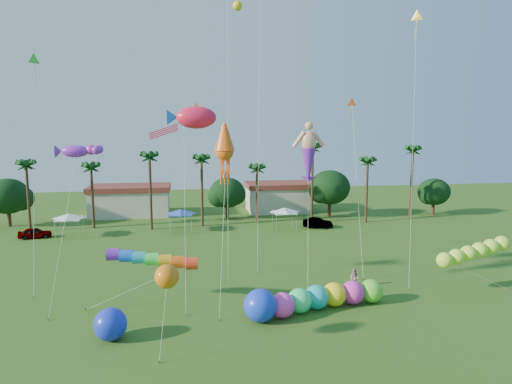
{
  "coord_description": "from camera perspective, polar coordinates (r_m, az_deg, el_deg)",
  "views": [
    {
      "loc": [
        -5.31,
        -23.89,
        13.82
      ],
      "look_at": [
        0.0,
        10.0,
        9.0
      ],
      "focal_mm": 32.0,
      "sensor_mm": 36.0,
      "label": 1
    }
  ],
  "objects": [
    {
      "name": "buildings_row",
      "position": [
        74.86,
        -7.09,
        -1.14
      ],
      "size": [
        35.0,
        7.0,
        4.0
      ],
      "color": "beige",
      "rests_on": "ground"
    },
    {
      "name": "green_worm",
      "position": [
        41.59,
        22.5,
        -7.88
      ],
      "size": [
        9.74,
        3.24,
        3.67
      ],
      "color": "#BAFE38",
      "rests_on": "ground"
    },
    {
      "name": "merman_kite",
      "position": [
        39.1,
        6.58,
        4.48
      ],
      "size": [
        2.41,
        5.2,
        13.92
      ],
      "color": "#F1A389",
      "rests_on": "ground"
    },
    {
      "name": "car_b",
      "position": [
        64.4,
        7.72,
        -3.84
      ],
      "size": [
        4.35,
        2.3,
        1.36
      ],
      "primitive_type": "imported",
      "rotation": [
        0.0,
        0.0,
        1.35
      ],
      "color": "#4C4C54",
      "rests_on": "ground"
    },
    {
      "name": "spectator_b",
      "position": [
        41.39,
        12.19,
        -10.48
      ],
      "size": [
        0.98,
        1.02,
        1.66
      ],
      "primitive_type": "imported",
      "rotation": [
        0.0,
        0.0,
        -0.96
      ],
      "color": "#AB928E",
      "rests_on": "ground"
    },
    {
      "name": "rainbow_tube",
      "position": [
        36.33,
        -10.94,
        -8.91
      ],
      "size": [
        9.92,
        2.11,
        3.83
      ],
      "color": "red",
      "rests_on": "ground"
    },
    {
      "name": "squid_kite",
      "position": [
        35.51,
        -3.94,
        5.04
      ],
      "size": [
        1.79,
        4.94,
        14.26
      ],
      "color": "#FF5C14",
      "rests_on": "ground"
    },
    {
      "name": "tree_line",
      "position": [
        69.12,
        -1.44,
        0.06
      ],
      "size": [
        69.46,
        8.91,
        11.0
      ],
      "color": "#3A2819",
      "rests_on": "ground"
    },
    {
      "name": "tent_row",
      "position": [
        61.24,
        -9.41,
        -2.52
      ],
      "size": [
        31.0,
        4.0,
        0.6
      ],
      "color": "white",
      "rests_on": "ground"
    },
    {
      "name": "lobster_kite",
      "position": [
        39.07,
        -21.66,
        4.76
      ],
      "size": [
        3.63,
        5.78,
        12.71
      ],
      "color": "purple",
      "rests_on": "ground"
    },
    {
      "name": "caterpillar_inflatable",
      "position": [
        35.65,
        6.84,
        -13.12
      ],
      "size": [
        11.75,
        4.66,
        2.4
      ],
      "rotation": [
        0.0,
        0.0,
        0.25
      ],
      "color": "#FF43BE",
      "rests_on": "ground"
    },
    {
      "name": "blue_ball",
      "position": [
        32.52,
        -17.74,
        -15.47
      ],
      "size": [
        2.16,
        2.16,
        2.16
      ],
      "primitive_type": "sphere",
      "color": "#192DE1",
      "rests_on": "ground"
    },
    {
      "name": "orange_ball_kite",
      "position": [
        28.27,
        -11.09,
        -10.32
      ],
      "size": [
        1.94,
        1.94,
        5.75
      ],
      "color": "orange",
      "rests_on": "ground"
    },
    {
      "name": "ground",
      "position": [
        28.11,
        3.39,
        -21.47
      ],
      "size": [
        160.0,
        160.0,
        0.0
      ],
      "primitive_type": "plane",
      "color": "#285116",
      "rests_on": "ground"
    },
    {
      "name": "delta_kite_yellow",
      "position": [
        45.69,
        19.42,
        19.4
      ],
      "size": [
        2.5,
        5.14,
        24.29
      ],
      "color": "yellow",
      "rests_on": "ground"
    },
    {
      "name": "delta_kite_red",
      "position": [
        45.9,
        11.92,
        10.37
      ],
      "size": [
        1.05,
        4.89,
        16.77
      ],
      "color": "#E94B19",
      "rests_on": "ground"
    },
    {
      "name": "delta_kite_green",
      "position": [
        43.61,
        -26.0,
        14.16
      ],
      "size": [
        0.98,
        3.98,
        20.06
      ],
      "color": "#3CD832",
      "rests_on": "ground"
    },
    {
      "name": "car_a",
      "position": [
        64.24,
        -25.91,
        -4.63
      ],
      "size": [
        4.16,
        2.27,
        1.34
      ],
      "primitive_type": "imported",
      "rotation": [
        0.0,
        0.0,
        1.75
      ],
      "color": "#4C4C54",
      "rests_on": "ground"
    },
    {
      "name": "fish_kite",
      "position": [
        37.58,
        -7.46,
        9.22
      ],
      "size": [
        5.06,
        6.25,
        15.68
      ],
      "color": "#F71B41",
      "rests_on": "ground"
    }
  ]
}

